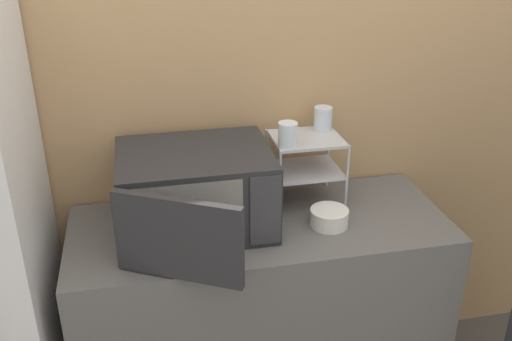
% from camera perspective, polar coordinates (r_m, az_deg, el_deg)
% --- Properties ---
extents(wall_back, '(8.00, 0.06, 2.60)m').
position_cam_1_polar(wall_back, '(2.34, -1.29, 6.81)').
color(wall_back, tan).
rests_on(wall_back, ground_plane).
extents(counter, '(1.45, 0.59, 0.92)m').
position_cam_1_polar(counter, '(2.46, 0.43, -14.57)').
color(counter, '#595654').
rests_on(counter, ground_plane).
extents(microwave, '(0.57, 0.67, 0.30)m').
position_cam_1_polar(microwave, '(2.11, -6.13, -2.10)').
color(microwave, '#262628').
rests_on(microwave, counter).
extents(dish_rack, '(0.28, 0.24, 0.28)m').
position_cam_1_polar(dish_rack, '(2.28, 5.01, 1.51)').
color(dish_rack, '#B2B2B7').
rests_on(dish_rack, counter).
extents(glass_front_left, '(0.07, 0.07, 0.09)m').
position_cam_1_polar(glass_front_left, '(2.14, 3.20, 3.60)').
color(glass_front_left, silver).
rests_on(glass_front_left, dish_rack).
extents(glass_back_right, '(0.07, 0.07, 0.09)m').
position_cam_1_polar(glass_back_right, '(2.31, 6.72, 5.19)').
color(glass_back_right, silver).
rests_on(glass_back_right, dish_rack).
extents(bowl, '(0.15, 0.15, 0.07)m').
position_cam_1_polar(bowl, '(2.19, 7.33, -4.70)').
color(bowl, silver).
rests_on(bowl, counter).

